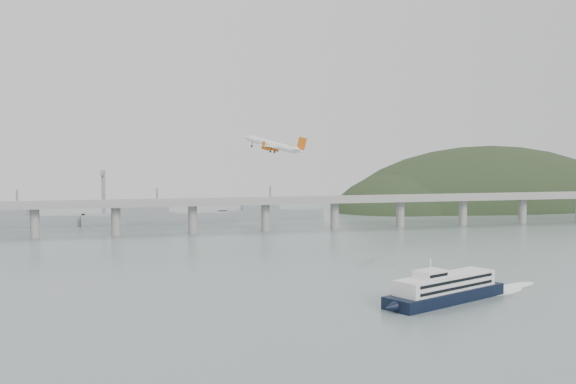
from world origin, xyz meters
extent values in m
plane|color=slate|center=(0.00, 0.00, 0.00)|extent=(900.00, 900.00, 0.00)
cube|color=gray|center=(0.00, 200.00, 20.00)|extent=(800.00, 22.00, 2.20)
cube|color=gray|center=(0.00, 189.50, 22.00)|extent=(800.00, 0.60, 1.80)
cube|color=gray|center=(0.00, 210.50, 22.00)|extent=(800.00, 0.60, 1.80)
cylinder|color=gray|center=(-130.00, 200.00, 9.50)|extent=(6.00, 6.00, 21.00)
cylinder|color=gray|center=(-80.00, 200.00, 9.50)|extent=(6.00, 6.00, 21.00)
cylinder|color=gray|center=(-30.00, 200.00, 9.50)|extent=(6.00, 6.00, 21.00)
cylinder|color=gray|center=(20.00, 200.00, 9.50)|extent=(6.00, 6.00, 21.00)
cylinder|color=gray|center=(70.00, 200.00, 9.50)|extent=(6.00, 6.00, 21.00)
cylinder|color=gray|center=(120.00, 200.00, 9.50)|extent=(6.00, 6.00, 21.00)
cylinder|color=gray|center=(170.00, 200.00, 9.50)|extent=(6.00, 6.00, 21.00)
cylinder|color=gray|center=(220.00, 200.00, 9.50)|extent=(6.00, 6.00, 21.00)
ellipsoid|color=#1F2E1A|center=(270.00, 330.00, -18.00)|extent=(320.00, 150.00, 156.00)
ellipsoid|color=#1F2E1A|center=(175.00, 320.00, -12.00)|extent=(140.00, 110.00, 96.00)
ellipsoid|color=#1F2E1A|center=(360.00, 340.00, -25.00)|extent=(220.00, 140.00, 120.00)
cube|color=slate|center=(-150.00, 270.00, 4.00)|extent=(95.67, 20.15, 8.00)
cube|color=slate|center=(-159.50, 270.00, 12.00)|extent=(33.90, 15.02, 8.00)
cylinder|color=slate|center=(-150.00, 270.00, 20.00)|extent=(1.60, 1.60, 14.00)
cube|color=slate|center=(-50.00, 265.00, 4.00)|extent=(110.55, 21.43, 8.00)
cube|color=slate|center=(-61.00, 265.00, 12.00)|extent=(39.01, 16.73, 8.00)
cylinder|color=slate|center=(-50.00, 265.00, 20.00)|extent=(1.60, 1.60, 14.00)
cube|color=slate|center=(40.00, 275.00, 4.00)|extent=(85.00, 13.60, 8.00)
cube|color=slate|center=(31.50, 275.00, 12.00)|extent=(29.75, 11.90, 8.00)
cylinder|color=slate|center=(40.00, 275.00, 20.00)|extent=(1.60, 1.60, 14.00)
cube|color=slate|center=(-90.00, 300.00, 20.00)|extent=(3.00, 3.00, 40.00)
cube|color=slate|center=(-90.00, 290.00, 38.00)|extent=(3.00, 28.00, 3.00)
cube|color=black|center=(39.13, -28.07, 2.18)|extent=(55.07, 34.83, 4.37)
cone|color=black|center=(12.36, -40.45, 2.18)|extent=(6.79, 6.26, 4.37)
cube|color=silver|center=(39.13, -28.07, 7.10)|extent=(46.22, 29.18, 5.46)
cube|color=black|center=(41.44, -33.07, 8.52)|extent=(37.74, 17.59, 1.09)
cube|color=black|center=(41.44, -33.07, 5.90)|extent=(37.74, 17.59, 1.09)
cube|color=black|center=(36.81, -23.06, 8.52)|extent=(37.74, 17.59, 1.09)
cube|color=black|center=(36.81, -23.06, 5.90)|extent=(37.74, 17.59, 1.09)
cube|color=silver|center=(31.20, -31.74, 11.25)|extent=(13.12, 11.53, 2.84)
cube|color=black|center=(32.83, -35.26, 11.25)|extent=(8.98, 4.25, 1.09)
cylinder|color=silver|center=(31.20, -31.74, 14.75)|extent=(0.73, 0.73, 4.37)
ellipsoid|color=white|center=(66.88, -15.22, 0.05)|extent=(35.15, 27.49, 0.22)
ellipsoid|color=white|center=(80.76, -8.80, 0.05)|extent=(24.71, 17.05, 0.22)
cylinder|color=white|center=(-1.31, 82.35, 58.59)|extent=(21.96, 19.94, 9.63)
cone|color=white|center=(-12.73, 91.40, 62.21)|extent=(5.59, 5.46, 4.22)
cone|color=white|center=(10.56, 72.97, 55.33)|extent=(6.31, 5.89, 4.45)
cube|color=white|center=(-0.81, 81.89, 57.46)|extent=(23.12, 28.07, 3.07)
cube|color=white|center=(10.00, 73.46, 56.19)|extent=(9.21, 10.73, 1.52)
cube|color=#CC550D|center=(11.39, 72.56, 58.96)|extent=(4.76, 3.47, 6.94)
cylinder|color=#CC550D|center=(0.98, 86.96, 56.26)|extent=(4.70, 4.48, 3.07)
cylinder|color=black|center=(-0.52, 88.14, 56.74)|extent=(2.00, 2.09, 2.18)
cube|color=white|center=(1.19, 86.86, 57.17)|extent=(2.18, 1.72, 1.67)
cylinder|color=#CC550D|center=(-5.32, 78.80, 56.79)|extent=(4.70, 4.48, 3.07)
cylinder|color=black|center=(-6.82, 79.99, 57.26)|extent=(2.00, 2.09, 2.18)
cube|color=white|center=(-5.11, 78.70, 57.70)|extent=(2.18, 1.72, 1.67)
cylinder|color=black|center=(0.31, 84.00, 55.70)|extent=(0.96, 0.71, 2.28)
cylinder|color=black|center=(0.08, 84.11, 54.70)|extent=(1.24, 1.03, 1.27)
cylinder|color=black|center=(-2.67, 80.14, 55.95)|extent=(0.96, 0.71, 2.28)
cylinder|color=black|center=(-2.90, 80.25, 54.95)|extent=(1.24, 1.03, 1.27)
cylinder|color=black|center=(-10.46, 89.43, 58.76)|extent=(0.96, 0.71, 2.28)
cylinder|color=black|center=(-10.68, 89.54, 57.76)|extent=(1.24, 1.03, 1.27)
cube|color=#CC550D|center=(10.61, 93.24, 57.29)|extent=(1.75, 1.30, 2.55)
cube|color=#CC550D|center=(-8.87, 68.03, 58.91)|extent=(1.75, 1.30, 2.55)
camera|label=1|loc=(-76.26, -251.78, 55.69)|focal=42.00mm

